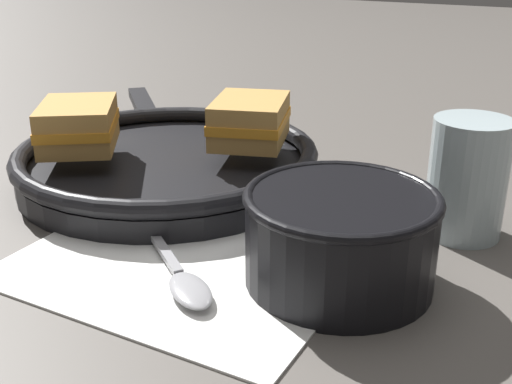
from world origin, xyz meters
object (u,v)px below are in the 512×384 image
(drinking_glass, at_px, (467,178))
(soup_bowl, at_px, (341,233))
(sandwich_near_left, at_px, (78,125))
(sandwich_near_right, at_px, (250,121))
(spoon, at_px, (180,275))
(skillet, at_px, (167,162))

(drinking_glass, bearing_deg, soup_bowl, -117.99)
(soup_bowl, height_order, drinking_glass, drinking_glass)
(sandwich_near_left, distance_m, drinking_glass, 0.38)
(sandwich_near_right, distance_m, drinking_glass, 0.23)
(soup_bowl, bearing_deg, spoon, -151.91)
(spoon, bearing_deg, skillet, 165.97)
(spoon, xyz_separation_m, sandwich_near_left, (-0.20, 0.13, 0.06))
(skillet, xyz_separation_m, drinking_glass, (0.31, 0.01, 0.03))
(drinking_glass, bearing_deg, sandwich_near_right, 170.57)
(skillet, distance_m, sandwich_near_left, 0.10)
(sandwich_near_left, xyz_separation_m, drinking_glass, (0.38, 0.06, -0.01))
(soup_bowl, bearing_deg, drinking_glass, 62.01)
(spoon, distance_m, drinking_glass, 0.26)
(soup_bowl, relative_size, sandwich_near_left, 1.21)
(skillet, distance_m, drinking_glass, 0.31)
(spoon, height_order, sandwich_near_left, sandwich_near_left)
(skillet, height_order, sandwich_near_left, sandwich_near_left)
(spoon, distance_m, sandwich_near_right, 0.24)
(spoon, relative_size, sandwich_near_left, 1.19)
(soup_bowl, relative_size, skillet, 0.38)
(spoon, xyz_separation_m, skillet, (-0.13, 0.18, 0.01))
(spoon, height_order, skillet, skillet)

